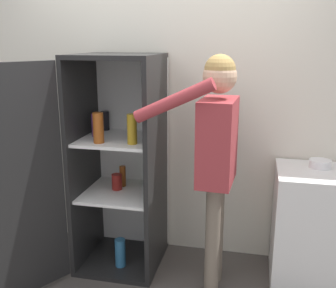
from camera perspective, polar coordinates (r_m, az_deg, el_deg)
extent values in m
cube|color=silver|center=(3.37, -0.59, 5.25)|extent=(7.00, 0.06, 2.55)
cube|color=black|center=(3.55, -6.54, -16.15)|extent=(0.65, 0.66, 0.04)
cube|color=black|center=(3.05, -7.50, 12.52)|extent=(0.65, 0.66, 0.04)
cube|color=white|center=(3.47, -5.27, -1.40)|extent=(0.65, 0.03, 1.67)
cube|color=black|center=(3.31, -12.02, -2.52)|extent=(0.03, 0.66, 1.67)
cube|color=black|center=(3.11, -1.62, -3.33)|extent=(0.04, 0.66, 1.67)
cube|color=white|center=(3.28, -6.85, -6.98)|extent=(0.58, 0.59, 0.02)
cube|color=white|center=(3.14, -7.10, 0.71)|extent=(0.58, 0.59, 0.02)
cube|color=black|center=(2.91, -20.59, -5.58)|extent=(0.37, 0.58, 1.67)
cylinder|color=maroon|center=(3.29, -7.42, -5.46)|extent=(0.09, 0.09, 0.13)
cylinder|color=#9E4C19|center=(2.97, -10.08, 2.33)|extent=(0.08, 0.08, 0.23)
cylinder|color=#1E5123|center=(3.39, -2.84, -3.59)|extent=(0.08, 0.08, 0.26)
cylinder|color=teal|center=(3.36, -6.94, -15.38)|extent=(0.09, 0.09, 0.24)
cylinder|color=#B78C1E|center=(2.91, -5.24, 2.16)|extent=(0.07, 0.07, 0.22)
cylinder|color=#9E4C19|center=(3.35, -6.59, -4.66)|extent=(0.05, 0.05, 0.18)
cylinder|color=#723884|center=(3.18, -10.53, 2.70)|extent=(0.06, 0.06, 0.18)
cylinder|color=black|center=(3.40, -9.13, 3.35)|extent=(0.07, 0.07, 0.16)
cylinder|color=#726656|center=(2.96, 6.46, -13.74)|extent=(0.11, 0.11, 0.85)
cylinder|color=#726656|center=(3.11, 7.03, -12.27)|extent=(0.11, 0.11, 0.85)
cube|color=#9E3338|center=(2.78, 7.20, 0.37)|extent=(0.26, 0.44, 0.60)
sphere|color=#DBAD89|center=(2.70, 7.52, 9.71)|extent=(0.23, 0.23, 0.23)
sphere|color=#AD894C|center=(2.70, 7.55, 10.58)|extent=(0.21, 0.21, 0.21)
cylinder|color=#9E3338|center=(2.54, 0.85, 6.26)|extent=(0.55, 0.12, 0.32)
cylinder|color=#9E3338|center=(3.01, 7.91, 0.89)|extent=(0.08, 0.08, 0.57)
cube|color=white|center=(3.26, 20.65, -11.33)|extent=(0.63, 0.56, 0.91)
cylinder|color=white|center=(3.18, 21.20, -2.68)|extent=(0.16, 0.16, 0.06)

